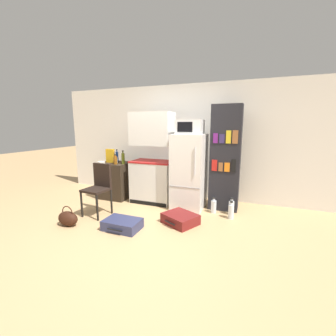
% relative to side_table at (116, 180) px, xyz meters
% --- Properties ---
extents(ground_plane, '(24.00, 24.00, 0.00)m').
position_rel_side_table_xyz_m(ground_plane, '(1.30, -1.30, -0.40)').
color(ground_plane, tan).
extents(wall_back, '(6.40, 0.10, 2.49)m').
position_rel_side_table_xyz_m(wall_back, '(1.50, 0.70, 0.85)').
color(wall_back, white).
rests_on(wall_back, ground_plane).
extents(side_table, '(0.64, 0.60, 0.80)m').
position_rel_side_table_xyz_m(side_table, '(0.00, 0.00, 0.00)').
color(side_table, '#2D2319').
rests_on(side_table, ground_plane).
extents(kitchen_hutch, '(0.87, 0.55, 1.87)m').
position_rel_side_table_xyz_m(kitchen_hutch, '(0.90, 0.03, 0.47)').
color(kitchen_hutch, silver).
rests_on(kitchen_hutch, ground_plane).
extents(refrigerator, '(0.60, 0.68, 1.45)m').
position_rel_side_table_xyz_m(refrigerator, '(1.71, -0.03, 0.33)').
color(refrigerator, white).
rests_on(refrigerator, ground_plane).
extents(microwave, '(0.49, 0.37, 0.27)m').
position_rel_side_table_xyz_m(microwave, '(1.71, -0.03, 1.18)').
color(microwave, silver).
rests_on(microwave, refrigerator).
extents(bookshelf, '(0.55, 0.34, 1.99)m').
position_rel_side_table_xyz_m(bookshelf, '(2.37, 0.14, 0.60)').
color(bookshelf, black).
rests_on(bookshelf, ground_plane).
extents(bottle_amber_beer, '(0.08, 0.08, 0.21)m').
position_rel_side_table_xyz_m(bottle_amber_beer, '(0.13, -0.18, 0.49)').
color(bottle_amber_beer, brown).
rests_on(bottle_amber_beer, side_table).
extents(bottle_blue_soda, '(0.06, 0.06, 0.28)m').
position_rel_side_table_xyz_m(bottle_blue_soda, '(-0.03, 0.14, 0.52)').
color(bottle_blue_soda, '#1E47A3').
rests_on(bottle_blue_soda, side_table).
extents(bottle_milk_white, '(0.07, 0.07, 0.16)m').
position_rel_side_table_xyz_m(bottle_milk_white, '(0.07, -0.07, 0.47)').
color(bottle_milk_white, white).
rests_on(bottle_milk_white, side_table).
extents(bottle_olive_oil, '(0.07, 0.07, 0.29)m').
position_rel_side_table_xyz_m(bottle_olive_oil, '(0.27, -0.09, 0.52)').
color(bottle_olive_oil, '#566619').
rests_on(bottle_olive_oil, side_table).
extents(bowl, '(0.16, 0.16, 0.04)m').
position_rel_side_table_xyz_m(bowl, '(-0.22, -0.20, 0.42)').
color(bowl, silver).
rests_on(bowl, side_table).
extents(cereal_box, '(0.19, 0.07, 0.30)m').
position_rel_side_table_xyz_m(cereal_box, '(-0.12, -0.01, 0.55)').
color(cereal_box, gold).
rests_on(cereal_box, side_table).
extents(chair, '(0.43, 0.44, 0.93)m').
position_rel_side_table_xyz_m(chair, '(0.28, -0.94, 0.16)').
color(chair, black).
rests_on(chair, ground_plane).
extents(suitcase_large_flat, '(0.66, 0.63, 0.16)m').
position_rel_side_table_xyz_m(suitcase_large_flat, '(1.80, -0.83, -0.32)').
color(suitcase_large_flat, maroon).
rests_on(suitcase_large_flat, ground_plane).
extents(suitcase_small_flat, '(0.57, 0.41, 0.16)m').
position_rel_side_table_xyz_m(suitcase_small_flat, '(1.01, -1.35, -0.32)').
color(suitcase_small_flat, navy).
rests_on(suitcase_small_flat, ground_plane).
extents(handbag, '(0.36, 0.20, 0.33)m').
position_rel_side_table_xyz_m(handbag, '(0.12, -1.56, -0.27)').
color(handbag, '#33190F').
rests_on(handbag, ground_plane).
extents(water_bottle_front, '(0.10, 0.10, 0.30)m').
position_rel_side_table_xyz_m(water_bottle_front, '(2.23, -0.16, -0.27)').
color(water_bottle_front, silver).
rests_on(water_bottle_front, ground_plane).
extents(water_bottle_middle, '(0.10, 0.10, 0.32)m').
position_rel_side_table_xyz_m(water_bottle_middle, '(2.57, -0.32, -0.26)').
color(water_bottle_middle, silver).
rests_on(water_bottle_middle, ground_plane).
extents(water_bottle_back, '(0.10, 0.10, 0.32)m').
position_rel_side_table_xyz_m(water_bottle_back, '(2.55, -0.13, -0.26)').
color(water_bottle_back, silver).
rests_on(water_bottle_back, ground_plane).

